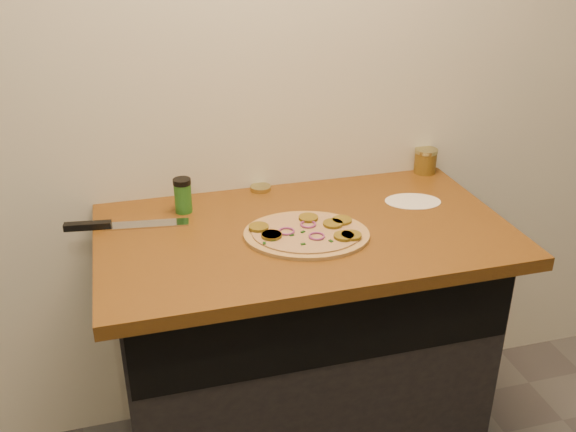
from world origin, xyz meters
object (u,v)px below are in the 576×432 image
object	(u,v)px
chefs_knife	(116,225)
spice_shaker	(183,195)
salsa_jar	(425,161)
pizza	(307,233)

from	to	relation	value
chefs_knife	spice_shaker	distance (m)	0.22
chefs_knife	salsa_jar	bearing A→B (deg)	8.07
chefs_knife	salsa_jar	xyz separation A→B (m)	(1.07, 0.15, 0.04)
spice_shaker	chefs_knife	bearing A→B (deg)	-165.72
salsa_jar	spice_shaker	world-z (taller)	spice_shaker
chefs_knife	salsa_jar	distance (m)	1.08
pizza	spice_shaker	xyz separation A→B (m)	(-0.32, 0.25, 0.05)
chefs_knife	pizza	bearing A→B (deg)	-21.03
pizza	spice_shaker	distance (m)	0.41
spice_shaker	salsa_jar	bearing A→B (deg)	6.55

